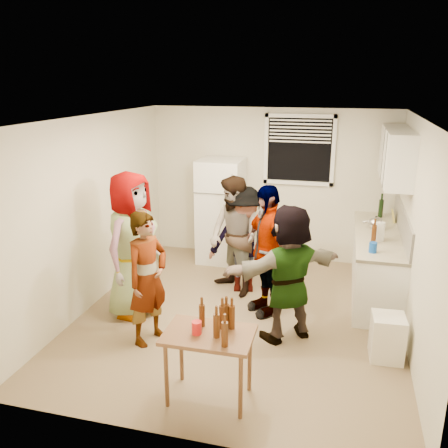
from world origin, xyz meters
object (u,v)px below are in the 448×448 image
(beer_bottle_table, at_px, (202,326))
(guest_back_left, at_px, (234,292))
(beer_bottle_counter, at_px, (373,243))
(guest_back_right, at_px, (243,289))
(guest_stripe, at_px, (151,339))
(guest_black, at_px, (265,311))
(kettle, at_px, (375,229))
(guest_orange, at_px, (286,336))
(blue_cup, at_px, (372,252))
(wine_bottle, at_px, (380,217))
(guest_grey, at_px, (136,313))
(serving_table, at_px, (209,397))
(red_cup, at_px, (197,334))
(refrigerator, at_px, (221,211))
(trash_bin, at_px, (387,338))

(beer_bottle_table, relative_size, guest_back_left, 0.13)
(beer_bottle_counter, height_order, guest_back_right, beer_bottle_counter)
(guest_stripe, distance_m, guest_black, 1.58)
(kettle, height_order, guest_orange, kettle)
(blue_cup, xyz_separation_m, guest_black, (-1.28, -0.13, -0.90))
(guest_stripe, xyz_separation_m, guest_back_right, (0.76, 1.62, 0.00))
(wine_bottle, height_order, guest_grey, wine_bottle)
(serving_table, height_order, guest_back_right, serving_table)
(kettle, distance_m, guest_black, 1.97)
(guest_stripe, relative_size, guest_back_right, 1.02)
(red_cup, distance_m, guest_black, 2.07)
(guest_grey, relative_size, guest_back_right, 1.23)
(kettle, xyz_separation_m, guest_orange, (-1.00, -1.68, -0.90))
(refrigerator, relative_size, red_cup, 13.77)
(guest_stripe, distance_m, guest_back_right, 1.79)
(trash_bin, bearing_deg, guest_back_right, 144.71)
(guest_black, relative_size, guest_orange, 1.05)
(refrigerator, relative_size, serving_table, 2.06)
(refrigerator, xyz_separation_m, guest_orange, (1.40, -2.23, -0.85))
(beer_bottle_counter, bearing_deg, guest_back_left, -179.01)
(blue_cup, height_order, guest_black, blue_cup)
(trash_bin, distance_m, guest_stripe, 2.67)
(beer_bottle_counter, relative_size, guest_back_left, 0.14)
(beer_bottle_table, bearing_deg, trash_bin, 29.95)
(wine_bottle, bearing_deg, guest_orange, -115.39)
(trash_bin, bearing_deg, guest_grey, 174.82)
(kettle, bearing_deg, blue_cup, -87.75)
(wine_bottle, distance_m, red_cup, 4.09)
(beer_bottle_table, xyz_separation_m, guest_grey, (-1.31, 1.30, -0.70))
(refrigerator, relative_size, guest_back_right, 1.11)
(wine_bottle, relative_size, guest_grey, 0.15)
(kettle, xyz_separation_m, guest_back_left, (-1.89, -0.65, -0.90))
(kettle, xyz_separation_m, guest_stripe, (-2.54, -2.15, -0.90))
(guest_back_right, height_order, guest_black, guest_back_right)
(beer_bottle_counter, xyz_separation_m, blue_cup, (-0.02, -0.37, -0.00))
(refrigerator, xyz_separation_m, wine_bottle, (2.50, 0.09, 0.05))
(beer_bottle_counter, bearing_deg, guest_grey, -161.74)
(refrigerator, height_order, guest_orange, refrigerator)
(beer_bottle_table, relative_size, guest_stripe, 0.14)
(kettle, distance_m, beer_bottle_table, 3.34)
(beer_bottle_counter, bearing_deg, beer_bottle_table, -125.51)
(beer_bottle_table, height_order, guest_stripe, beer_bottle_table)
(beer_bottle_table, relative_size, guest_orange, 0.14)
(guest_stripe, relative_size, guest_orange, 0.96)
(trash_bin, xyz_separation_m, guest_grey, (-3.09, 0.28, -0.25))
(guest_orange, bearing_deg, beer_bottle_counter, -169.71)
(serving_table, height_order, guest_back_left, serving_table)
(refrigerator, xyz_separation_m, serving_table, (0.83, -3.55, -0.85))
(beer_bottle_table, bearing_deg, guest_black, 79.95)
(guest_stripe, bearing_deg, guest_back_left, -0.69)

